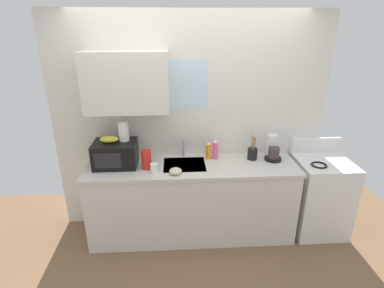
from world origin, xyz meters
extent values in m
cube|color=silver|center=(0.00, 0.35, 1.25)|extent=(3.10, 0.10, 2.50)
cube|color=silver|center=(-0.67, 0.14, 1.79)|extent=(0.87, 0.32, 0.62)
cube|color=silver|center=(-0.08, 0.31, 1.73)|extent=(0.56, 0.02, 0.55)
cube|color=silver|center=(0.00, 0.00, 0.43)|extent=(2.30, 0.60, 0.86)
cube|color=beige|center=(0.00, 0.00, 0.88)|extent=(2.33, 0.63, 0.03)
cube|color=#9EA0A5|center=(-0.08, 0.02, 0.83)|extent=(0.46, 0.38, 0.14)
cylinder|color=#B2B5BA|center=(-0.08, 0.24, 1.01)|extent=(0.03, 0.03, 0.22)
cube|color=white|center=(1.51, 0.00, 0.45)|extent=(0.60, 0.60, 0.90)
torus|color=black|center=(1.39, -0.10, 0.91)|extent=(0.17, 0.17, 0.02)
cube|color=white|center=(1.51, 0.28, 0.99)|extent=(0.60, 0.04, 0.18)
cube|color=black|center=(-0.83, 0.05, 1.04)|extent=(0.46, 0.34, 0.27)
cube|color=black|center=(-0.88, -0.12, 1.04)|extent=(0.28, 0.01, 0.17)
ellipsoid|color=gold|center=(-0.88, 0.05, 1.20)|extent=(0.20, 0.11, 0.07)
cylinder|color=white|center=(-0.73, 0.10, 1.28)|extent=(0.11, 0.11, 0.22)
cylinder|color=black|center=(0.93, 0.08, 0.92)|extent=(0.19, 0.19, 0.03)
cylinder|color=#3F332D|center=(0.93, 0.07, 1.00)|extent=(0.12, 0.12, 0.13)
cube|color=silver|center=(0.93, 0.15, 1.05)|extent=(0.11, 0.09, 0.26)
cylinder|color=orange|center=(0.20, 0.16, 0.99)|extent=(0.06, 0.06, 0.18)
cone|color=white|center=(0.20, 0.16, 1.10)|extent=(0.04, 0.04, 0.04)
cylinder|color=#E55999|center=(0.28, 0.17, 1.00)|extent=(0.07, 0.07, 0.20)
cone|color=white|center=(0.28, 0.17, 1.12)|extent=(0.05, 0.05, 0.04)
cylinder|color=red|center=(-0.49, -0.05, 1.00)|extent=(0.10, 0.10, 0.21)
cylinder|color=white|center=(-0.40, -0.14, 0.95)|extent=(0.08, 0.08, 0.09)
cylinder|color=black|center=(0.70, 0.12, 0.97)|extent=(0.11, 0.11, 0.13)
cylinder|color=olive|center=(0.68, 0.12, 1.06)|extent=(0.02, 0.03, 0.25)
cylinder|color=olive|center=(0.72, 0.13, 1.05)|extent=(0.03, 0.03, 0.22)
cylinder|color=olive|center=(0.70, 0.10, 1.06)|extent=(0.02, 0.02, 0.23)
ellipsoid|color=beige|center=(-0.18, -0.20, 0.93)|extent=(0.13, 0.13, 0.06)
camera|label=1|loc=(-0.18, -3.00, 2.35)|focal=28.30mm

